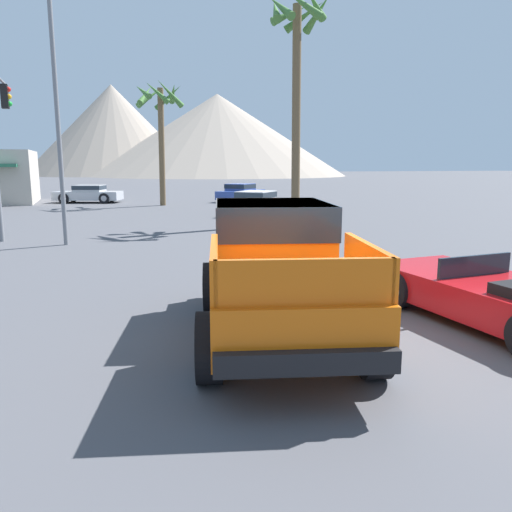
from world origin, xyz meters
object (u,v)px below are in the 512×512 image
at_px(red_convertible_car, 497,298).
at_px(parked_car_blue, 241,192).
at_px(street_lamp_post, 54,70).
at_px(orange_pickup_truck, 275,261).
at_px(parked_car_white, 257,202).
at_px(palm_tree_tall, 159,113).
at_px(palm_tree_short, 297,56).
at_px(parked_car_silver, 89,194).

relative_size(red_convertible_car, parked_car_blue, 1.07).
bearing_deg(parked_car_blue, street_lamp_post, -77.20).
relative_size(orange_pickup_truck, parked_car_white, 1.20).
bearing_deg(parked_car_blue, palm_tree_tall, -115.61).
relative_size(parked_car_white, palm_tree_short, 0.48).
relative_size(orange_pickup_truck, red_convertible_car, 1.20).
distance_m(street_lamp_post, palm_tree_tall, 15.63).
distance_m(orange_pickup_truck, street_lamp_post, 11.36).
xyz_separation_m(parked_car_silver, street_lamp_post, (-0.86, -18.72, 4.75)).
bearing_deg(street_lamp_post, palm_tree_tall, 70.52).
bearing_deg(palm_tree_short, orange_pickup_truck, -114.37).
height_order(red_convertible_car, parked_car_blue, parked_car_blue).
relative_size(parked_car_silver, palm_tree_short, 0.50).
distance_m(parked_car_silver, street_lamp_post, 19.33).
bearing_deg(palm_tree_short, parked_car_silver, 118.05).
distance_m(orange_pickup_truck, palm_tree_short, 15.38).
bearing_deg(orange_pickup_truck, palm_tree_short, 80.06).
bearing_deg(parked_car_silver, palm_tree_tall, -113.41).
xyz_separation_m(orange_pickup_truck, parked_car_blue, (7.60, 26.60, -0.47)).
bearing_deg(palm_tree_tall, orange_pickup_truck, -94.27).
relative_size(red_convertible_car, parked_car_white, 1.00).
distance_m(parked_car_silver, palm_tree_short, 18.90).
distance_m(red_convertible_car, parked_car_silver, 30.19).
height_order(orange_pickup_truck, palm_tree_tall, palm_tree_tall).
bearing_deg(palm_tree_short, palm_tree_tall, 108.94).
bearing_deg(palm_tree_short, parked_car_white, 93.04).
height_order(red_convertible_car, street_lamp_post, street_lamp_post).
bearing_deg(parked_car_white, red_convertible_car, -54.24).
xyz_separation_m(parked_car_silver, palm_tree_short, (8.38, -15.73, 6.30)).
relative_size(red_convertible_car, palm_tree_short, 0.48).
bearing_deg(parked_car_silver, palm_tree_short, -132.88).
bearing_deg(parked_car_silver, parked_car_blue, -82.65).
distance_m(parked_car_white, palm_tree_tall, 9.64).
bearing_deg(parked_car_white, palm_tree_tall, 160.04).
distance_m(red_convertible_car, palm_tree_short, 15.49).
bearing_deg(street_lamp_post, parked_car_blue, 56.60).
bearing_deg(parked_car_white, palm_tree_short, -44.42).
height_order(parked_car_blue, street_lamp_post, street_lamp_post).
bearing_deg(orange_pickup_truck, parked_car_white, 86.50).
relative_size(orange_pickup_truck, palm_tree_short, 0.57).
distance_m(parked_car_blue, palm_tree_tall, 7.87).
distance_m(parked_car_blue, parked_car_silver, 10.32).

